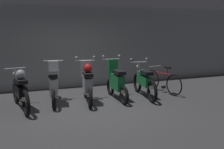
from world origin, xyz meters
TOP-DOWN VIEW (x-y plane):
  - ground_plane at (0.00, 0.00)m, footprint 80.00×80.00m
  - back_wall at (0.00, 2.75)m, footprint 16.00×0.30m
  - motorbike_slot_0 at (-1.81, 0.47)m, footprint 0.56×1.94m
  - motorbike_slot_1 at (-0.90, 0.72)m, footprint 0.56×1.67m
  - motorbike_slot_2 at (0.00, 0.46)m, footprint 0.58×1.67m
  - motorbike_slot_3 at (0.90, 0.49)m, footprint 0.59×1.68m
  - motorbike_slot_4 at (1.81, 0.46)m, footprint 0.59×1.95m
  - bicycle at (2.64, 0.74)m, footprint 0.51×1.71m

SIDE VIEW (x-z plane):
  - ground_plane at x=0.00m, z-range 0.00..0.00m
  - bicycle at x=2.64m, z-range -0.08..0.80m
  - motorbike_slot_4 at x=1.81m, z-range -0.08..1.07m
  - motorbike_slot_1 at x=-0.90m, z-range -0.06..1.11m
  - motorbike_slot_0 at x=-1.81m, z-range -0.02..1.07m
  - motorbike_slot_3 at x=0.90m, z-range -0.12..1.17m
  - motorbike_slot_2 at x=0.00m, z-range -0.08..1.21m
  - back_wall at x=0.00m, z-range 0.00..2.86m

